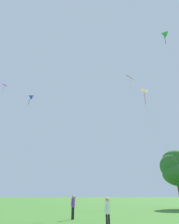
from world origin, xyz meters
name	(u,v)px	position (x,y,z in m)	size (l,w,h in m)	color
kite_green_small	(164,34)	(11.17, 17.68, 23.49)	(1.80, 6.89, 24.13)	green
kite_blue_delta	(31,96)	(-15.47, 40.81, 25.66)	(4.93, 5.04, 26.54)	blue
kite_red_high	(131,82)	(8.01, 26.75, 21.04)	(4.55, 9.45, 22.94)	red
kite_purple_streamer	(2,93)	(-20.22, 34.97, 23.25)	(2.98, 9.94, 26.59)	purple
kite_yellow_diamond	(144,95)	(14.88, 40.39, 25.93)	(4.12, 9.54, 28.47)	yellow
person_in_blue_jacket	(108,211)	(0.97, 8.07, 0.91)	(0.42, 0.37, 1.52)	black
person_near_tree	(73,205)	(-1.16, 12.97, 0.98)	(0.35, 0.48, 1.63)	black
tree_right_cluster	(179,169)	(12.97, 24.89, 5.03)	(5.62, 5.63, 7.91)	brown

